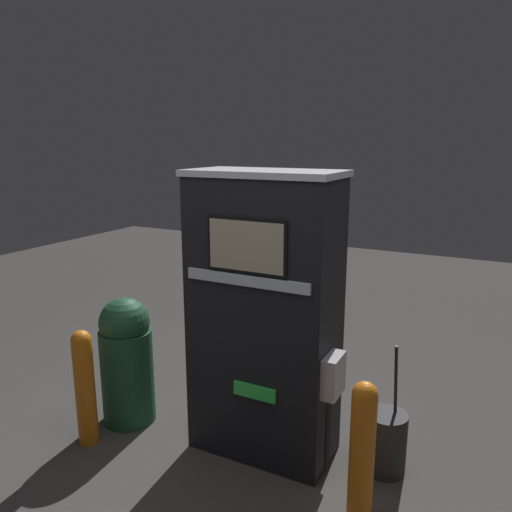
{
  "coord_description": "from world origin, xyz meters",
  "views": [
    {
      "loc": [
        1.36,
        -2.52,
        2.06
      ],
      "look_at": [
        0.0,
        0.12,
        1.38
      ],
      "focal_mm": 35.0,
      "sensor_mm": 36.0,
      "label": 1
    }
  ],
  "objects_px": {
    "trash_bin": "(127,359)",
    "squeegee_bucket": "(385,442)",
    "gas_pump": "(265,317)",
    "safety_bollard": "(362,449)",
    "safety_bollard_far": "(85,384)"
  },
  "relations": [
    {
      "from": "trash_bin",
      "to": "safety_bollard_far",
      "type": "xyz_separation_m",
      "value": [
        -0.06,
        -0.36,
        -0.05
      ]
    },
    {
      "from": "safety_bollard_far",
      "to": "safety_bollard",
      "type": "bearing_deg",
      "value": 4.32
    },
    {
      "from": "trash_bin",
      "to": "safety_bollard_far",
      "type": "height_order",
      "value": "trash_bin"
    },
    {
      "from": "gas_pump",
      "to": "squeegee_bucket",
      "type": "bearing_deg",
      "value": 9.39
    },
    {
      "from": "gas_pump",
      "to": "safety_bollard_far",
      "type": "distance_m",
      "value": 1.33
    },
    {
      "from": "trash_bin",
      "to": "squeegee_bucket",
      "type": "height_order",
      "value": "trash_bin"
    },
    {
      "from": "safety_bollard_far",
      "to": "squeegee_bucket",
      "type": "xyz_separation_m",
      "value": [
        1.92,
        0.65,
        -0.24
      ]
    },
    {
      "from": "safety_bollard",
      "to": "safety_bollard_far",
      "type": "distance_m",
      "value": 1.9
    },
    {
      "from": "trash_bin",
      "to": "gas_pump",
      "type": "bearing_deg",
      "value": 8.07
    },
    {
      "from": "safety_bollard",
      "to": "squeegee_bucket",
      "type": "height_order",
      "value": "squeegee_bucket"
    },
    {
      "from": "safety_bollard_far",
      "to": "squeegee_bucket",
      "type": "bearing_deg",
      "value": 18.62
    },
    {
      "from": "gas_pump",
      "to": "squeegee_bucket",
      "type": "height_order",
      "value": "gas_pump"
    },
    {
      "from": "trash_bin",
      "to": "squeegee_bucket",
      "type": "distance_m",
      "value": 1.9
    },
    {
      "from": "safety_bollard",
      "to": "squeegee_bucket",
      "type": "relative_size",
      "value": 0.95
    },
    {
      "from": "safety_bollard",
      "to": "trash_bin",
      "type": "distance_m",
      "value": 1.85
    }
  ]
}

